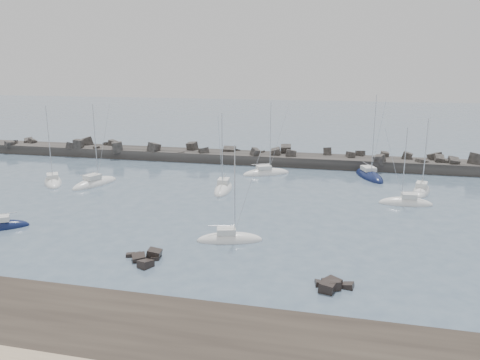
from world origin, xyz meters
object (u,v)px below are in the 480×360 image
sailboat_5 (230,240)px  sailboat_6 (369,176)px  sailboat_3 (266,174)px  sailboat_4 (223,189)px  sailboat_2 (95,184)px  sailboat_0 (53,182)px  sailboat_8 (421,191)px  sailboat_7 (406,203)px

sailboat_5 → sailboat_6: (15.30, 33.31, 0.01)m
sailboat_5 → sailboat_3: bearing=93.1°
sailboat_3 → sailboat_4: size_ratio=1.04×
sailboat_4 → sailboat_5: size_ratio=1.13×
sailboat_2 → sailboat_3: 27.95m
sailboat_0 → sailboat_8: (55.79, 7.48, 0.01)m
sailboat_7 → sailboat_4: bearing=177.0°
sailboat_0 → sailboat_6: size_ratio=0.89×
sailboat_0 → sailboat_8: sailboat_0 is taller
sailboat_3 → sailboat_7: bearing=-31.5°
sailboat_3 → sailboat_7: size_ratio=1.17×
sailboat_0 → sailboat_2: size_ratio=0.97×
sailboat_0 → sailboat_7: bearing=0.7°
sailboat_3 → sailboat_7: 25.00m
sailboat_3 → sailboat_8: size_ratio=1.12×
sailboat_8 → sailboat_3: bearing=165.5°
sailboat_0 → sailboat_3: (31.64, 13.72, -0.00)m
sailboat_0 → sailboat_2: 7.03m
sailboat_2 → sailboat_7: 45.94m
sailboat_8 → sailboat_6: bearing=131.2°
sailboat_4 → sailboat_6: sailboat_6 is taller
sailboat_3 → sailboat_4: sailboat_3 is taller
sailboat_6 → sailboat_5: bearing=-114.7°
sailboat_0 → sailboat_7: size_ratio=1.16×
sailboat_0 → sailboat_5: (33.36, -17.69, -0.00)m
sailboat_4 → sailboat_6: bearing=32.6°
sailboat_4 → sailboat_5: 20.58m
sailboat_4 → sailboat_7: (25.66, -1.33, -0.01)m
sailboat_2 → sailboat_3: sailboat_2 is taller
sailboat_0 → sailboat_8: size_ratio=1.11×
sailboat_4 → sailboat_5: (6.07, -19.66, -0.02)m
sailboat_0 → sailboat_6: (48.66, 15.63, 0.00)m
sailboat_4 → sailboat_5: bearing=-72.8°
sailboat_6 → sailboat_7: size_ratio=1.31×
sailboat_7 → sailboat_0: bearing=-179.3°
sailboat_0 → sailboat_5: bearing=-27.9°
sailboat_3 → sailboat_2: bearing=-151.8°
sailboat_2 → sailboat_8: sailboat_2 is taller
sailboat_3 → sailboat_4: (-4.34, -11.74, 0.02)m
sailboat_2 → sailboat_4: 20.34m
sailboat_5 → sailboat_7: bearing=43.1°
sailboat_0 → sailboat_2: (7.01, 0.51, 0.01)m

